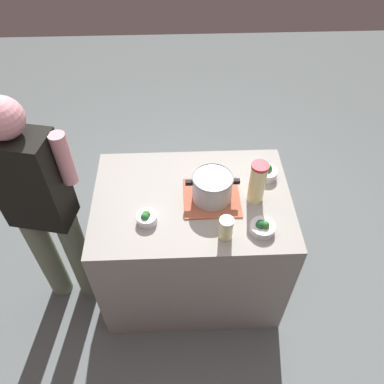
{
  "coord_description": "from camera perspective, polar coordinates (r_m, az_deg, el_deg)",
  "views": [
    {
      "loc": [
        0.06,
        1.45,
        2.51
      ],
      "look_at": [
        0.0,
        0.0,
        0.94
      ],
      "focal_mm": 35.69,
      "sensor_mm": 36.0,
      "label": 1
    }
  ],
  "objects": [
    {
      "name": "cooking_pot",
      "position": [
        2.1,
        3.05,
        0.78
      ],
      "size": [
        0.3,
        0.23,
        0.16
      ],
      "color": "#B7B7BC",
      "rests_on": "dish_cloth"
    },
    {
      "name": "dish_cloth",
      "position": [
        2.17,
        2.96,
        -0.85
      ],
      "size": [
        0.32,
        0.31,
        0.01
      ],
      "primitive_type": "cube",
      "color": "#AF5B40",
      "rests_on": "counter_slab"
    },
    {
      "name": "broccoli_bowl_back",
      "position": [
        2.31,
        11.12,
        2.87
      ],
      "size": [
        0.12,
        0.12,
        0.09
      ],
      "color": "silver",
      "rests_on": "counter_slab"
    },
    {
      "name": "broccoli_bowl_center",
      "position": [
        2.03,
        10.48,
        -5.16
      ],
      "size": [
        0.13,
        0.13,
        0.08
      ],
      "color": "silver",
      "rests_on": "counter_slab"
    },
    {
      "name": "person_cook",
      "position": [
        2.28,
        -21.48,
        -2.34
      ],
      "size": [
        0.5,
        0.27,
        1.6
      ],
      "color": "gray",
      "rests_on": "ground_plane"
    },
    {
      "name": "broccoli_bowl_front",
      "position": [
        2.05,
        -6.8,
        -3.85
      ],
      "size": [
        0.11,
        0.11,
        0.07
      ],
      "color": "silver",
      "rests_on": "counter_slab"
    },
    {
      "name": "ground_plane",
      "position": [
        2.89,
        0.0,
        -12.75
      ],
      "size": [
        8.0,
        8.0,
        0.0
      ],
      "primitive_type": "plane",
      "color": "slate"
    },
    {
      "name": "counter_slab",
      "position": [
        2.52,
        0.0,
        -7.67
      ],
      "size": [
        1.13,
        0.8,
        0.89
      ],
      "primitive_type": "cube",
      "color": "#9A9790",
      "rests_on": "ground_plane"
    },
    {
      "name": "lemonade_pitcher",
      "position": [
        2.1,
        9.74,
        1.43
      ],
      "size": [
        0.09,
        0.09,
        0.26
      ],
      "color": "#F9ECA0",
      "rests_on": "counter_slab"
    },
    {
      "name": "mason_jar",
      "position": [
        1.95,
        5.09,
        -5.44
      ],
      "size": [
        0.08,
        0.08,
        0.14
      ],
      "color": "beige",
      "rests_on": "counter_slab"
    }
  ]
}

